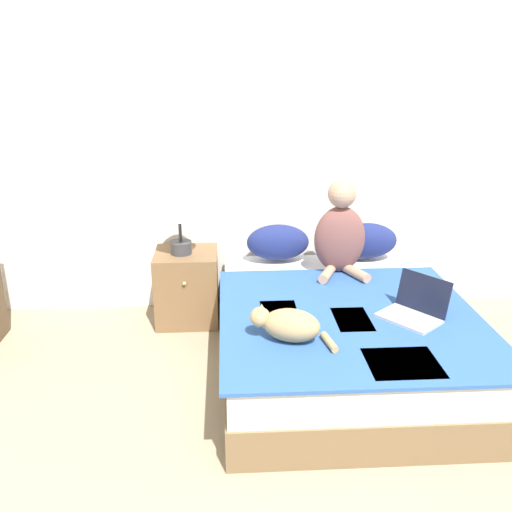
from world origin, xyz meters
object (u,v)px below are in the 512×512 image
pillow_far (366,241)px  person_sitting (340,233)px  bed (342,335)px  cat_tabby (288,324)px  table_lamp (179,211)px  nightstand (187,287)px  laptop_open (414,309)px  pillow_near (278,242)px

pillow_far → person_sitting: (-0.27, -0.28, 0.16)m
person_sitting → pillow_far: bearing=46.0°
bed → cat_tabby: cat_tabby is taller
pillow_far → person_sitting: 0.42m
cat_tabby → table_lamp: bearing=-41.7°
bed → person_sitting: (0.07, 0.55, 0.53)m
person_sitting → cat_tabby: 1.15m
bed → nightstand: (-1.06, 0.76, 0.05)m
cat_tabby → table_lamp: 1.42m
laptop_open → pillow_far: bearing=142.7°
pillow_near → cat_tabby: bearing=-93.0°
cat_tabby → person_sitting: bearing=-96.6°
cat_tabby → laptop_open: (0.80, 0.24, -0.04)m
pillow_near → table_lamp: table_lamp is taller
bed → person_sitting: bearing=82.3°
person_sitting → laptop_open: person_sitting is taller
cat_tabby → laptop_open: laptop_open is taller
pillow_far → cat_tabby: 1.52m
pillow_near → nightstand: 0.79m
bed → cat_tabby: (-0.42, -0.47, 0.33)m
pillow_near → cat_tabby: pillow_near is taller
pillow_far → cat_tabby: size_ratio=1.04×
bed → table_lamp: table_lamp is taller
cat_tabby → nightstand: bearing=-43.2°
bed → person_sitting: 0.77m
pillow_near → pillow_far: same height
bed → pillow_far: bearing=67.4°
bed → pillow_near: pillow_near is taller
pillow_near → pillow_far: size_ratio=1.00×
nightstand → table_lamp: size_ratio=1.21×
table_lamp → nightstand: bearing=32.2°
pillow_near → person_sitting: person_sitting is taller
laptop_open → table_lamp: size_ratio=0.96×
table_lamp → bed: bearing=-34.1°
bed → cat_tabby: bearing=-131.6°
person_sitting → nightstand: person_sitting is taller
nightstand → person_sitting: bearing=-10.3°
pillow_far → person_sitting: size_ratio=0.70×
person_sitting → laptop_open: bearing=-68.9°
laptop_open → nightstand: laptop_open is taller
bed → pillow_near: size_ratio=4.06×
pillow_far → laptop_open: (0.03, -1.07, -0.09)m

